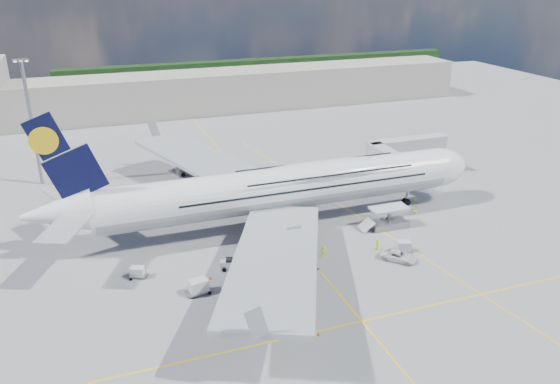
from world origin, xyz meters
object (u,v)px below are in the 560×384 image
object	(u,v)px
light_mast	(32,122)
dolly_row_b	(264,269)
crew_tug	(323,252)
cone_wing_right_inner	(210,278)
airliner	(283,188)
service_van	(399,256)
jet_bridge	(400,151)
catering_truck_outer	(190,166)
cone_wing_left_inner	(198,214)
crew_loader	(415,211)
dolly_back	(198,286)
dolly_row_a	(138,272)
cone_nose	(399,190)
cone_tail	(61,241)
dolly_nose_far	(404,246)
cone_wing_left_outer	(180,188)
baggage_tug	(230,264)
crew_van	(377,245)
dolly_row_c	(269,269)
crew_nose	(415,200)
cargo_loader	(387,220)
crew_wing	(226,289)
cone_wing_right_outer	(318,334)
catering_truck_inner	(201,189)
dolly_nose_near	(307,267)

from	to	relation	value
light_mast	dolly_row_b	xyz separation A→B (m)	(32.32, -48.94, -12.87)
light_mast	crew_tug	distance (m)	65.13
dolly_row_b	cone_wing_right_inner	world-z (taller)	cone_wing_right_inner
airliner	service_van	world-z (taller)	airliner
jet_bridge	catering_truck_outer	size ratio (longest dim) A/B	2.97
cone_wing_left_inner	crew_loader	bearing A→B (deg)	-19.87
dolly_row_b	dolly_back	xyz separation A→B (m)	(-10.39, -2.81, 0.82)
dolly_row_a	cone_nose	world-z (taller)	dolly_row_a
service_van	cone_tail	bearing A→B (deg)	110.36
dolly_nose_far	cone_wing_left_outer	xyz separation A→B (m)	(-28.29, 38.25, -0.75)
baggage_tug	cone_nose	world-z (taller)	baggage_tug
crew_van	light_mast	bearing A→B (deg)	37.73
dolly_row_c	service_van	world-z (taller)	dolly_row_c
jet_bridge	cone_wing_left_inner	distance (m)	43.31
crew_nose	dolly_row_b	bearing A→B (deg)	-166.91
cargo_loader	cone_nose	xyz separation A→B (m)	(10.76, 13.78, -1.00)
baggage_tug	cone_tail	xyz separation A→B (m)	(-23.67, 17.50, -0.48)
service_van	cone_tail	size ratio (longest dim) A/B	9.53
crew_wing	cone_nose	distance (m)	48.96
cone_wing_right_outer	dolly_back	bearing A→B (deg)	129.93
dolly_row_c	dolly_row_b	bearing A→B (deg)	106.02
dolly_row_a	crew_wing	world-z (taller)	crew_wing
cone_wing_right_outer	light_mast	bearing A→B (deg)	117.11
light_mast	crew_van	world-z (taller)	light_mast
jet_bridge	crew_wing	bearing A→B (deg)	-146.81
dolly_nose_far	crew_loader	world-z (taller)	dolly_nose_far
catering_truck_inner	cone_wing_left_outer	xyz separation A→B (m)	(-3.09, 6.13, -1.58)
crew_van	cone_wing_left_outer	xyz separation A→B (m)	(-24.72, 36.24, -0.66)
dolly_nose_near	crew_wing	world-z (taller)	crew_wing
catering_truck_outer	cone_wing_right_inner	distance (m)	44.50
airliner	cone_wing_right_outer	xyz separation A→B (m)	(-6.58, -30.79, -6.63)
cargo_loader	cone_nose	world-z (taller)	cargo_loader
dolly_nose_near	cone_nose	size ratio (longest dim) A/B	6.88
cone_wing_left_inner	dolly_back	bearing A→B (deg)	-101.39
dolly_row_b	baggage_tug	xyz separation A→B (m)	(-4.69, 2.25, 0.43)
cone_wing_right_inner	cargo_loader	bearing A→B (deg)	11.25
cargo_loader	crew_loader	xyz separation A→B (m)	(7.18, 2.46, -0.43)
crew_van	cone_wing_left_inner	size ratio (longest dim) A/B	3.62
cone_tail	airliner	bearing A→B (deg)	-9.09
dolly_row_b	cone_tail	distance (m)	34.56
service_van	crew_van	xyz separation A→B (m)	(-1.43, 4.11, 0.15)
crew_wing	dolly_row_c	bearing A→B (deg)	-36.90
jet_bridge	catering_truck_inner	xyz separation A→B (m)	(-40.33, 5.33, -5.02)
dolly_row_c	cone_wing_left_inner	size ratio (longest dim) A/B	5.60
cone_nose	cone_wing_right_outer	xyz separation A→B (m)	(-33.90, -37.46, -0.01)
baggage_tug	catering_truck_inner	xyz separation A→B (m)	(1.84, 27.96, 1.07)
cone_nose	dolly_row_c	bearing A→B (deg)	-147.83
cargo_loader	dolly_row_c	distance (m)	25.61
crew_nose	cone_wing_left_outer	bearing A→B (deg)	142.17
light_mast	dolly_nose_near	bearing A→B (deg)	-52.81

